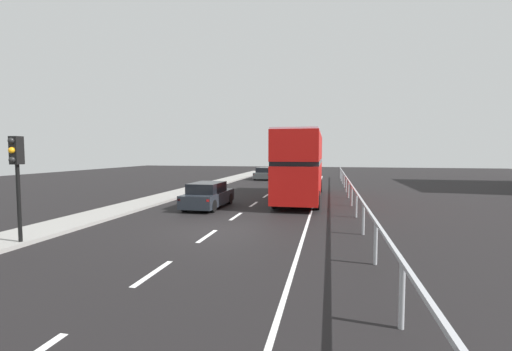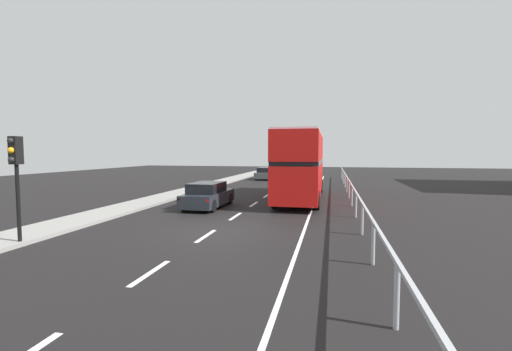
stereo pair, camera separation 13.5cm
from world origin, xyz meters
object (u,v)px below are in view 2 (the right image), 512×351
Objects in this scene: double_decker_bus_red at (302,164)px; sedan_car_ahead at (266,173)px; hatchback_car_near at (208,195)px; traffic_signal_pole at (16,163)px.

sedan_car_ahead is (-5.29, 15.83, -1.65)m from double_decker_bus_red.
traffic_signal_pole reaches higher than hatchback_car_near.
double_decker_bus_red reaches higher than sedan_car_ahead.
hatchback_car_near is 9.53m from traffic_signal_pole.
sedan_car_ahead is at bearing 107.99° from double_decker_bus_red.
double_decker_bus_red is 6.77m from hatchback_car_near.
sedan_car_ahead is (-0.56, 20.39, -0.02)m from hatchback_car_near.
sedan_car_ahead is at bearing 92.12° from hatchback_car_near.
double_decker_bus_red reaches higher than hatchback_car_near.
hatchback_car_near is 1.25× the size of traffic_signal_pole.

